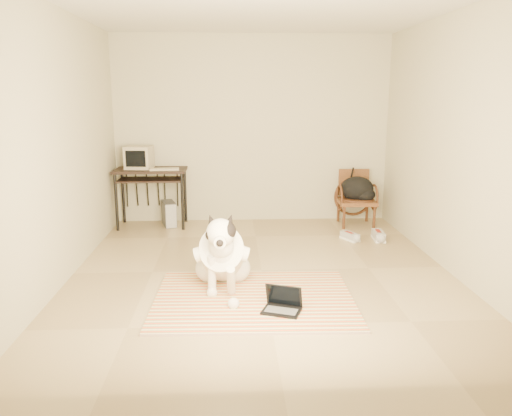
{
  "coord_description": "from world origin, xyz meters",
  "views": [
    {
      "loc": [
        -0.32,
        -5.1,
        1.85
      ],
      "look_at": [
        -0.09,
        -0.55,
        0.82
      ],
      "focal_mm": 35.0,
      "sensor_mm": 36.0,
      "label": 1
    }
  ],
  "objects": [
    {
      "name": "wall_right",
      "position": [
        2.0,
        0.0,
        1.35
      ],
      "size": [
        0.0,
        4.5,
        4.5
      ],
      "primitive_type": "plane",
      "rotation": [
        1.57,
        0.0,
        -1.57
      ],
      "color": "#BFB89C",
      "rests_on": "floor"
    },
    {
      "name": "rug",
      "position": [
        -0.12,
        -0.8,
        0.01
      ],
      "size": [
        1.86,
        1.44,
        0.02
      ],
      "color": "#E7592F",
      "rests_on": "floor"
    },
    {
      "name": "dog",
      "position": [
        -0.41,
        -0.5,
        0.33
      ],
      "size": [
        0.55,
        1.16,
        0.83
      ],
      "color": "white",
      "rests_on": "rug"
    },
    {
      "name": "sneaker_left",
      "position": [
        1.22,
        1.09,
        0.05
      ],
      "size": [
        0.23,
        0.31,
        0.1
      ],
      "color": "white",
      "rests_on": "floor"
    },
    {
      "name": "backpack",
      "position": [
        1.5,
        1.84,
        0.52
      ],
      "size": [
        0.49,
        0.4,
        0.35
      ],
      "color": "black",
      "rests_on": "rattan_chair"
    },
    {
      "name": "pc_tower",
      "position": [
        -1.22,
        1.95,
        0.18
      ],
      "size": [
        0.26,
        0.41,
        0.35
      ],
      "color": "#505053",
      "rests_on": "floor"
    },
    {
      "name": "rattan_chair",
      "position": [
        1.49,
        1.9,
        0.4
      ],
      "size": [
        0.53,
        0.51,
        0.79
      ],
      "color": "brown",
      "rests_on": "floor"
    },
    {
      "name": "crt_monitor",
      "position": [
        -1.61,
        2.0,
        0.99
      ],
      "size": [
        0.39,
        0.38,
        0.32
      ],
      "color": "tan",
      "rests_on": "computer_desk"
    },
    {
      "name": "laptop",
      "position": [
        0.11,
        -1.09,
        0.08
      ],
      "size": [
        0.38,
        0.33,
        0.22
      ],
      "color": "black",
      "rests_on": "rug"
    },
    {
      "name": "wall_left",
      "position": [
        -2.0,
        0.0,
        1.35
      ],
      "size": [
        0.0,
        4.5,
        4.5
      ],
      "primitive_type": "plane",
      "rotation": [
        1.57,
        0.0,
        1.57
      ],
      "color": "#BFB89C",
      "rests_on": "floor"
    },
    {
      "name": "sneaker_right",
      "position": [
        1.6,
        1.08,
        0.05
      ],
      "size": [
        0.16,
        0.34,
        0.12
      ],
      "color": "white",
      "rests_on": "floor"
    },
    {
      "name": "wall_front",
      "position": [
        0.0,
        -2.25,
        1.35
      ],
      "size": [
        4.5,
        0.0,
        4.5
      ],
      "primitive_type": "plane",
      "rotation": [
        -1.57,
        0.0,
        0.0
      ],
      "color": "#BFB89C",
      "rests_on": "floor"
    },
    {
      "name": "desk_keyboard",
      "position": [
        -1.24,
        1.82,
        0.84
      ],
      "size": [
        0.41,
        0.19,
        0.03
      ],
      "primitive_type": "cube",
      "rotation": [
        0.0,
        0.0,
        0.1
      ],
      "color": "tan",
      "rests_on": "computer_desk"
    },
    {
      "name": "wall_back",
      "position": [
        0.0,
        2.25,
        1.35
      ],
      "size": [
        4.5,
        0.0,
        4.5
      ],
      "primitive_type": "plane",
      "rotation": [
        1.57,
        0.0,
        0.0
      ],
      "color": "#BFB89C",
      "rests_on": "floor"
    },
    {
      "name": "computer_desk",
      "position": [
        -1.45,
        1.93,
        0.71
      ],
      "size": [
        1.0,
        0.56,
        0.83
      ],
      "color": "black",
      "rests_on": "floor"
    },
    {
      "name": "floor",
      "position": [
        0.0,
        0.0,
        0.0
      ],
      "size": [
        4.5,
        4.5,
        0.0
      ],
      "primitive_type": "plane",
      "color": "tan",
      "rests_on": "ground"
    },
    {
      "name": "ceiling",
      "position": [
        0.0,
        0.0,
        2.7
      ],
      "size": [
        4.5,
        4.5,
        0.0
      ],
      "primitive_type": "plane",
      "rotation": [
        3.14,
        0.0,
        0.0
      ],
      "color": "silver",
      "rests_on": "wall_back"
    }
  ]
}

